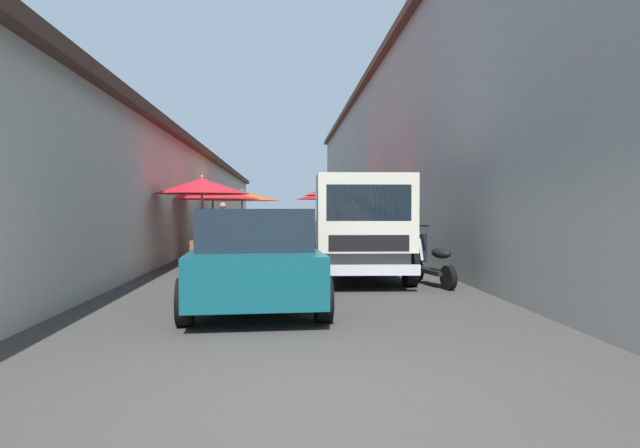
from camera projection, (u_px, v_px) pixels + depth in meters
The scene contains 13 objects.
ground at pixel (290, 254), 17.42m from camera, with size 90.00×90.00×0.00m, color #3D3A38.
building_left_whitewash at pixel (97, 197), 19.17m from camera, with size 49.80×7.50×3.72m.
building_right_concrete at pixel (475, 154), 20.01m from camera, with size 49.80×7.50×6.96m.
fruit_stall_far_left at pixel (213, 202), 16.31m from camera, with size 2.86×2.86×2.16m.
fruit_stall_near_right at pixel (332, 198), 20.95m from camera, with size 2.82×2.82×2.28m.
fruit_stall_far_right at pixel (203, 198), 13.19m from camera, with size 2.30×2.30×2.27m.
fruit_stall_mid_lane at pixel (346, 195), 16.06m from camera, with size 2.53×2.53×2.38m.
fruit_stall_near_left at pixel (242, 200), 20.69m from camera, with size 2.90×2.90×2.19m.
hatchback_car at pixel (254, 257), 8.11m from camera, with size 4.01×2.13×1.45m.
delivery_truck at pixel (360, 230), 10.82m from camera, with size 4.97×2.08×2.08m.
vendor_by_crates at pixel (223, 223), 18.24m from camera, with size 0.32×0.64×1.67m.
parked_scooter at pixel (431, 262), 10.32m from camera, with size 1.67×0.56×1.14m.
plastic_stool at pixel (384, 251), 14.41m from camera, with size 0.30×0.30×0.43m.
Camera 1 is at (-3.91, 0.18, 1.45)m, focal length 30.60 mm.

